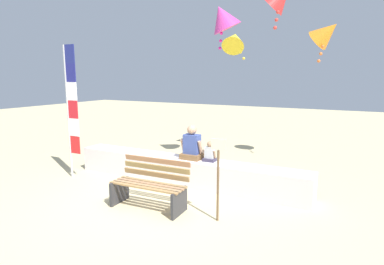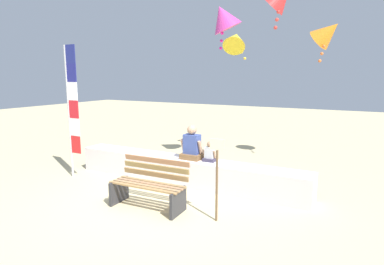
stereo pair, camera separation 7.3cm
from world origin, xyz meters
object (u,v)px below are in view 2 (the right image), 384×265
object	(u,v)px
kite_orange	(328,32)
kite_yellow	(235,40)
person_adult	(192,146)
kite_magenta	(224,18)
park_bench	(149,186)
flag_banner	(71,105)
sign_post	(217,173)
person_child	(210,154)

from	to	relation	value
kite_orange	kite_yellow	size ratio (longest dim) A/B	1.16
person_adult	kite_magenta	size ratio (longest dim) A/B	0.64
person_adult	kite_magenta	world-z (taller)	kite_magenta
kite_magenta	kite_yellow	bearing A→B (deg)	99.33
kite_magenta	park_bench	bearing A→B (deg)	-90.70
kite_orange	flag_banner	bearing A→B (deg)	-142.52
park_bench	kite_yellow	size ratio (longest dim) A/B	1.40
sign_post	kite_magenta	bearing A→B (deg)	112.05
kite_magenta	sign_post	size ratio (longest dim) A/B	0.85
kite_magenta	kite_yellow	world-z (taller)	kite_magenta
flag_banner	sign_post	distance (m)	4.10
kite_orange	person_adult	bearing A→B (deg)	-127.95
person_adult	flag_banner	xyz separation A→B (m)	(-2.70, -0.89, 0.85)
person_adult	sign_post	bearing A→B (deg)	-49.02
kite_yellow	sign_post	distance (m)	5.56
flag_banner	kite_orange	size ratio (longest dim) A/B	2.60
park_bench	person_adult	xyz separation A→B (m)	(0.08, 1.50, 0.48)
person_child	sign_post	xyz separation A→B (m)	(0.82, -1.44, 0.07)
person_child	kite_magenta	size ratio (longest dim) A/B	0.37
kite_yellow	sign_post	bearing A→B (deg)	-71.76
person_child	kite_magenta	world-z (taller)	kite_magenta
park_bench	kite_yellow	distance (m)	5.61
park_bench	flag_banner	xyz separation A→B (m)	(-2.62, 0.61, 1.32)
person_child	flag_banner	world-z (taller)	flag_banner
person_child	kite_magenta	xyz separation A→B (m)	(-0.47, 1.75, 3.10)
person_adult	kite_yellow	size ratio (longest dim) A/B	0.75
kite_orange	sign_post	world-z (taller)	kite_orange
person_child	person_adult	bearing A→B (deg)	-179.95
person_adult	kite_yellow	distance (m)	4.12
kite_magenta	kite_yellow	size ratio (longest dim) A/B	1.16
person_child	flag_banner	distance (m)	3.40
sign_post	park_bench	bearing A→B (deg)	-177.75
sign_post	kite_yellow	bearing A→B (deg)	108.24
flag_banner	sign_post	world-z (taller)	flag_banner
kite_magenta	sign_post	bearing A→B (deg)	-67.95
park_bench	sign_post	bearing A→B (deg)	2.25
person_child	sign_post	world-z (taller)	sign_post
park_bench	kite_magenta	distance (m)	4.74
kite_magenta	person_adult	bearing A→B (deg)	-88.71
kite_orange	sign_post	xyz separation A→B (m)	(-1.05, -4.40, -2.66)
kite_yellow	flag_banner	bearing A→B (deg)	-120.64
kite_orange	sign_post	bearing A→B (deg)	-103.43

